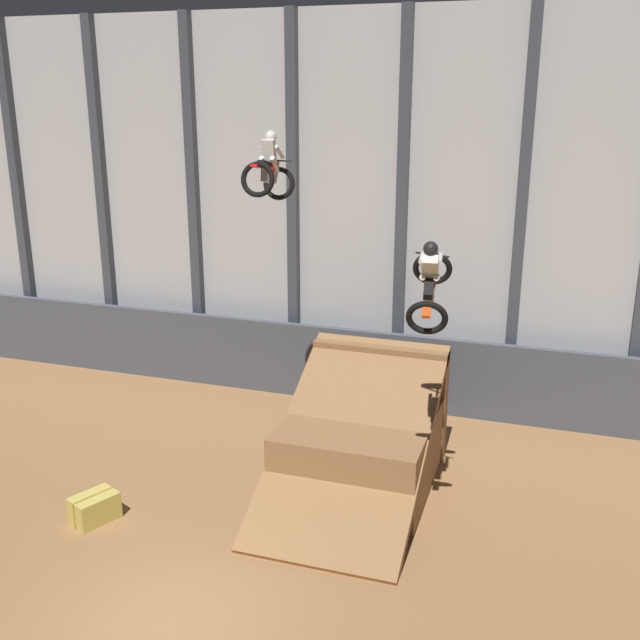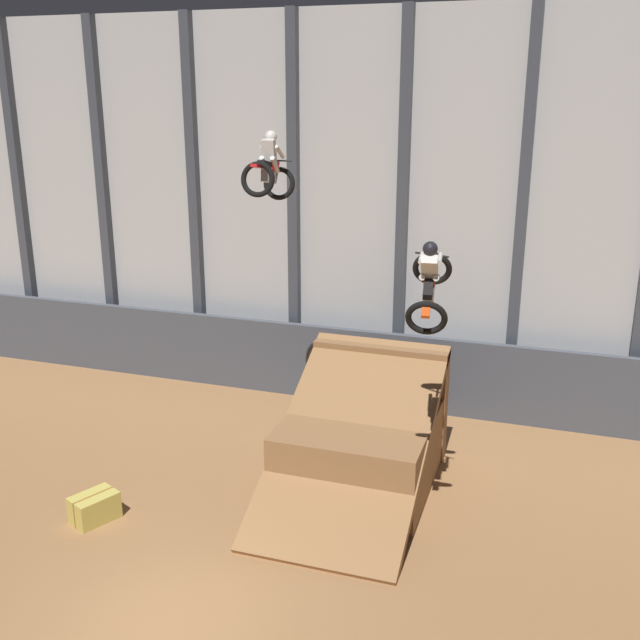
{
  "view_description": "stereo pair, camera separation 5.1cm",
  "coord_description": "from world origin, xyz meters",
  "px_view_note": "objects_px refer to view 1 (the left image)",
  "views": [
    {
      "loc": [
        5.61,
        -8.87,
        8.43
      ],
      "look_at": [
        0.89,
        5.45,
        3.76
      ],
      "focal_mm": 42.0,
      "sensor_mm": 36.0,
      "label": 1
    },
    {
      "loc": [
        5.66,
        -8.85,
        8.43
      ],
      "look_at": [
        0.89,
        5.45,
        3.76
      ],
      "focal_mm": 42.0,
      "sensor_mm": 36.0,
      "label": 2
    }
  ],
  "objects_px": {
    "rider_bike_right_air": "(430,283)",
    "hay_bale_trackside": "(95,508)",
    "dirt_ramp": "(363,438)",
    "rider_bike_left_air": "(269,171)"
  },
  "relations": [
    {
      "from": "rider_bike_left_air",
      "to": "hay_bale_trackside",
      "type": "height_order",
      "value": "rider_bike_left_air"
    },
    {
      "from": "dirt_ramp",
      "to": "rider_bike_right_air",
      "type": "xyz_separation_m",
      "value": [
        1.67,
        -1.96,
        4.19
      ]
    },
    {
      "from": "dirt_ramp",
      "to": "rider_bike_left_air",
      "type": "distance_m",
      "value": 6.23
    },
    {
      "from": "rider_bike_right_air",
      "to": "hay_bale_trackside",
      "type": "relative_size",
      "value": 1.77
    },
    {
      "from": "dirt_ramp",
      "to": "hay_bale_trackside",
      "type": "height_order",
      "value": "dirt_ramp"
    },
    {
      "from": "hay_bale_trackside",
      "to": "dirt_ramp",
      "type": "bearing_deg",
      "value": 35.97
    },
    {
      "from": "rider_bike_left_air",
      "to": "hay_bale_trackside",
      "type": "xyz_separation_m",
      "value": [
        -2.47,
        -3.69,
        -6.49
      ]
    },
    {
      "from": "dirt_ramp",
      "to": "rider_bike_right_air",
      "type": "bearing_deg",
      "value": -49.69
    },
    {
      "from": "dirt_ramp",
      "to": "rider_bike_left_air",
      "type": "bearing_deg",
      "value": 173.39
    },
    {
      "from": "dirt_ramp",
      "to": "rider_bike_right_air",
      "type": "distance_m",
      "value": 4.92
    }
  ]
}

